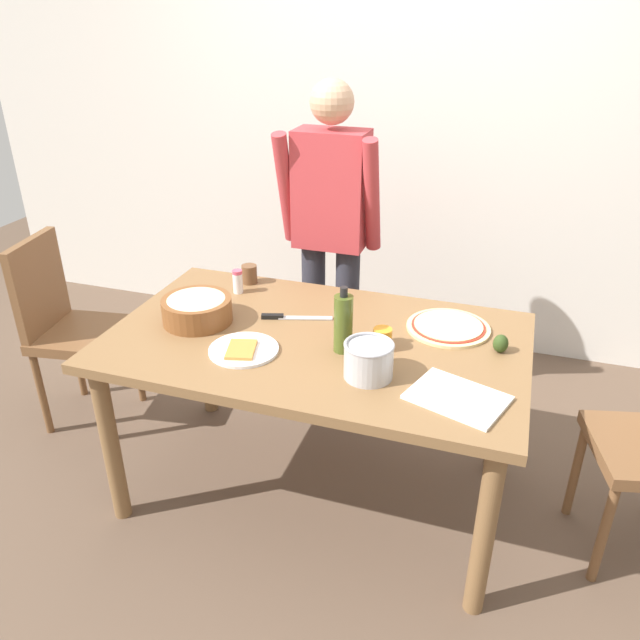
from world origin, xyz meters
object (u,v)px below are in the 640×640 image
object	(u,v)px
plate_with_slice	(243,350)
steel_pot	(369,360)
chair_wooden_left	(67,321)
cup_small_brown	(249,274)
dining_table	(316,357)
cup_orange	(382,339)
person_cook	(331,228)
olive_oil_bottle	(343,323)
salt_shaker	(238,281)
avocado	(501,344)
pizza_raw_on_board	(448,327)
cutting_board_white	(457,398)
chef_knife	(288,317)
popcorn_bowl	(197,307)

from	to	relation	value
plate_with_slice	steel_pot	distance (m)	0.48
chair_wooden_left	cup_small_brown	xyz separation A→B (m)	(0.86, 0.25, 0.26)
dining_table	cup_orange	world-z (taller)	cup_orange
plate_with_slice	person_cook	bearing A→B (deg)	87.65
dining_table	olive_oil_bottle	bearing A→B (deg)	-26.72
salt_shaker	avocado	distance (m)	1.16
dining_table	pizza_raw_on_board	distance (m)	0.54
plate_with_slice	cutting_board_white	world-z (taller)	plate_with_slice
person_cook	cutting_board_white	size ratio (longest dim) A/B	5.40
pizza_raw_on_board	olive_oil_bottle	world-z (taller)	olive_oil_bottle
plate_with_slice	olive_oil_bottle	distance (m)	0.38
pizza_raw_on_board	cup_orange	size ratio (longest dim) A/B	3.86
pizza_raw_on_board	chef_knife	bearing A→B (deg)	-169.70
person_cook	olive_oil_bottle	distance (m)	0.88
dining_table	avocado	size ratio (longest dim) A/B	22.86
chair_wooden_left	steel_pot	distance (m)	1.65
olive_oil_bottle	avocado	bearing A→B (deg)	17.17
dining_table	cup_small_brown	bearing A→B (deg)	138.87
cup_small_brown	cutting_board_white	xyz separation A→B (m)	(1.03, -0.65, -0.04)
person_cook	olive_oil_bottle	size ratio (longest dim) A/B	6.33
pizza_raw_on_board	olive_oil_bottle	bearing A→B (deg)	-139.99
olive_oil_bottle	steel_pot	distance (m)	0.20
popcorn_bowl	avocado	size ratio (longest dim) A/B	4.00
cup_small_brown	chef_knife	world-z (taller)	cup_small_brown
person_cook	cup_orange	world-z (taller)	person_cook
pizza_raw_on_board	popcorn_bowl	bearing A→B (deg)	-165.51
chair_wooden_left	person_cook	bearing A→B (deg)	28.03
dining_table	cup_orange	distance (m)	0.30
steel_pot	avocado	world-z (taller)	steel_pot
chair_wooden_left	avocado	xyz separation A→B (m)	(2.00, -0.04, 0.25)
steel_pot	person_cook	bearing A→B (deg)	114.56
avocado	olive_oil_bottle	bearing A→B (deg)	-162.83
chair_wooden_left	olive_oil_bottle	bearing A→B (deg)	-8.38
cutting_board_white	chef_knife	world-z (taller)	chef_knife
chair_wooden_left	olive_oil_bottle	world-z (taller)	olive_oil_bottle
cup_small_brown	dining_table	bearing A→B (deg)	-41.13
popcorn_bowl	salt_shaker	distance (m)	0.31
chair_wooden_left	chef_knife	xyz separation A→B (m)	(1.16, -0.04, 0.23)
person_cook	popcorn_bowl	size ratio (longest dim) A/B	5.79
cup_orange	chef_knife	xyz separation A→B (m)	(-0.42, 0.12, -0.04)
steel_pot	cup_small_brown	distance (m)	0.94
dining_table	chair_wooden_left	xyz separation A→B (m)	(-1.32, 0.15, -0.13)
cutting_board_white	avocado	xyz separation A→B (m)	(0.11, 0.36, 0.03)
cutting_board_white	chef_knife	xyz separation A→B (m)	(-0.73, 0.37, 0.00)
salt_shaker	avocado	xyz separation A→B (m)	(1.14, -0.18, -0.02)
olive_oil_bottle	cup_orange	size ratio (longest dim) A/B	3.01
dining_table	avocado	bearing A→B (deg)	8.95
popcorn_bowl	chef_knife	distance (m)	0.37
popcorn_bowl	steel_pot	distance (m)	0.78
person_cook	plate_with_slice	xyz separation A→B (m)	(-0.04, -0.95, -0.17)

